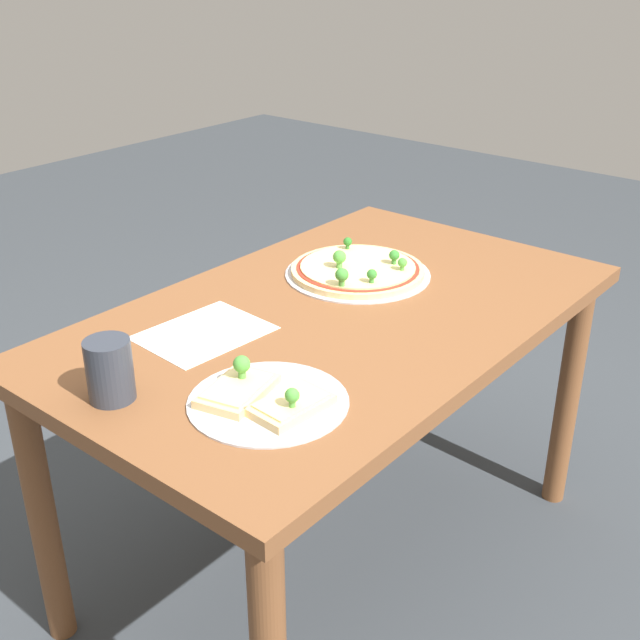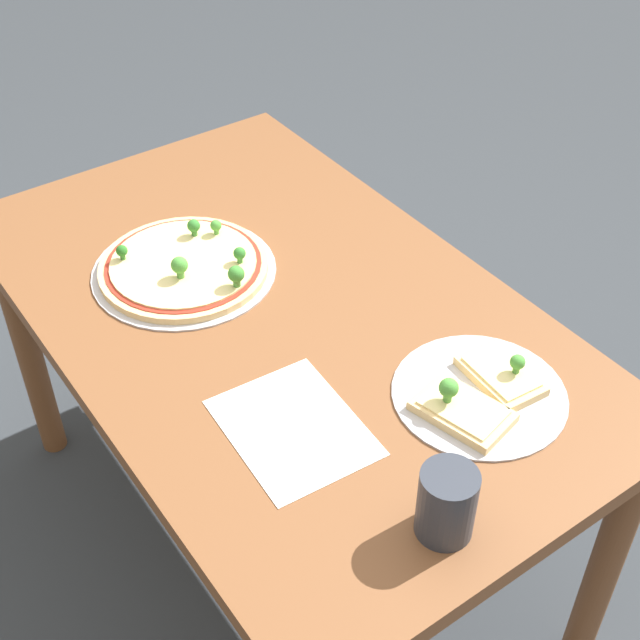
{
  "view_description": "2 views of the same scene",
  "coord_description": "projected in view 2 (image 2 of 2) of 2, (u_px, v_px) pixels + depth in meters",
  "views": [
    {
      "loc": [
        -1.26,
        -0.99,
        1.45
      ],
      "look_at": [
        -0.09,
        -0.03,
        0.72
      ],
      "focal_mm": 45.0,
      "sensor_mm": 36.0,
      "label": 1
    },
    {
      "loc": [
        -1.07,
        0.66,
        1.75
      ],
      "look_at": [
        -0.09,
        -0.03,
        0.72
      ],
      "focal_mm": 50.0,
      "sensor_mm": 36.0,
      "label": 2
    }
  ],
  "objects": [
    {
      "name": "ground_plane",
      "position": [
        287.0,
        537.0,
        2.09
      ],
      "size": [
        8.0,
        8.0,
        0.0
      ],
      "primitive_type": "plane",
      "color": "#33383D"
    },
    {
      "name": "dining_table",
      "position": [
        279.0,
        344.0,
        1.69
      ],
      "size": [
        1.3,
        0.78,
        0.7
      ],
      "color": "brown",
      "rests_on": "ground_plane"
    },
    {
      "name": "pizza_tray_whole",
      "position": [
        185.0,
        267.0,
        1.7
      ],
      "size": [
        0.35,
        0.35,
        0.07
      ],
      "color": "#B7B7BC",
      "rests_on": "dining_table"
    },
    {
      "name": "pizza_tray_slice",
      "position": [
        480.0,
        393.0,
        1.45
      ],
      "size": [
        0.29,
        0.29,
        0.07
      ],
      "color": "#B7B7BC",
      "rests_on": "dining_table"
    },
    {
      "name": "drinking_cup",
      "position": [
        447.0,
        503.0,
        1.22
      ],
      "size": [
        0.08,
        0.08,
        0.12
      ],
      "primitive_type": "cylinder",
      "color": "#2D333D",
      "rests_on": "dining_table"
    },
    {
      "name": "paper_menu",
      "position": [
        293.0,
        428.0,
        1.41
      ],
      "size": [
        0.27,
        0.21,
        0.0
      ],
      "primitive_type": "cube",
      "rotation": [
        0.0,
        0.0,
        -0.07
      ],
      "color": "white",
      "rests_on": "dining_table"
    }
  ]
}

